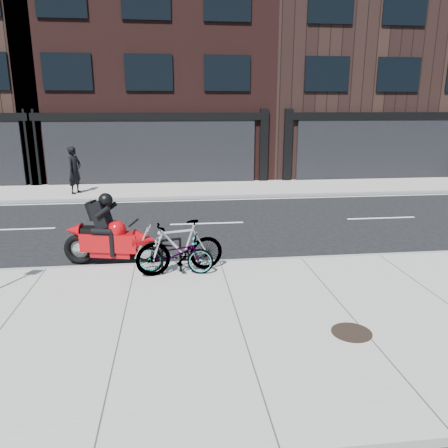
{
  "coord_description": "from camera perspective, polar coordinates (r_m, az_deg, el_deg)",
  "views": [
    {
      "loc": [
        -1.06,
        -11.77,
        3.72
      ],
      "look_at": [
        0.16,
        -1.42,
        0.9
      ],
      "focal_mm": 35.0,
      "sensor_mm": 36.0,
      "label": 1
    }
  ],
  "objects": [
    {
      "name": "building_mideast",
      "position": [
        28.61,
        17.04,
        19.6
      ],
      "size": [
        12.0,
        10.0,
        12.5
      ],
      "primitive_type": "cube",
      "color": "black",
      "rests_on": "ground"
    },
    {
      "name": "bicycle_rear",
      "position": [
        9.65,
        -5.76,
        -3.03
      ],
      "size": [
        2.05,
        1.03,
        1.19
      ],
      "primitive_type": "imported",
      "rotation": [
        0.0,
        0.0,
        4.96
      ],
      "color": "gray",
      "rests_on": "sidewalk_near"
    },
    {
      "name": "manhole_cover",
      "position": [
        7.66,
        16.32,
        -13.43
      ],
      "size": [
        0.87,
        0.87,
        0.02
      ],
      "primitive_type": "cylinder",
      "rotation": [
        0.0,
        0.0,
        -0.43
      ],
      "color": "black",
      "rests_on": "sidewalk_near"
    },
    {
      "name": "ground",
      "position": [
        12.39,
        -1.51,
        -2.33
      ],
      "size": [
        120.0,
        120.0,
        0.0
      ],
      "primitive_type": "plane",
      "color": "black",
      "rests_on": "ground"
    },
    {
      "name": "bicycle_front",
      "position": [
        9.69,
        -6.42,
        -3.87
      ],
      "size": [
        1.79,
        0.91,
        0.89
      ],
      "primitive_type": "imported",
      "rotation": [
        0.0,
        0.0,
        1.38
      ],
      "color": "gray",
      "rests_on": "sidewalk_near"
    },
    {
      "name": "sidewalk_far",
      "position": [
        19.89,
        -3.58,
        4.53
      ],
      "size": [
        60.0,
        3.5,
        0.13
      ],
      "primitive_type": "cube",
      "color": "gray",
      "rests_on": "ground"
    },
    {
      "name": "pedestrian",
      "position": [
        19.51,
        -18.93,
        6.67
      ],
      "size": [
        0.73,
        0.85,
        1.98
      ],
      "primitive_type": "imported",
      "rotation": [
        0.0,
        0.0,
        1.13
      ],
      "color": "black",
      "rests_on": "sidewalk_far"
    },
    {
      "name": "motorcycle",
      "position": [
        10.69,
        -14.09,
        -1.61
      ],
      "size": [
        2.36,
        0.97,
        1.78
      ],
      "rotation": [
        0.0,
        0.0,
        -0.23
      ],
      "color": "black",
      "rests_on": "ground"
    },
    {
      "name": "building_center",
      "position": [
        26.52,
        -9.44,
        22.61
      ],
      "size": [
        12.0,
        10.0,
        14.5
      ],
      "primitive_type": "cube",
      "color": "black",
      "rests_on": "ground"
    },
    {
      "name": "bike_rack",
      "position": [
        9.69,
        -6.92,
        -3.77
      ],
      "size": [
        0.46,
        0.18,
        0.8
      ],
      "rotation": [
        0.0,
        0.0,
        0.3
      ],
      "color": "black",
      "rests_on": "sidewalk_near"
    },
    {
      "name": "sidewalk_near",
      "position": [
        7.77,
        1.97,
        -12.95
      ],
      "size": [
        60.0,
        6.0,
        0.13
      ],
      "primitive_type": "cube",
      "color": "gray",
      "rests_on": "ground"
    }
  ]
}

